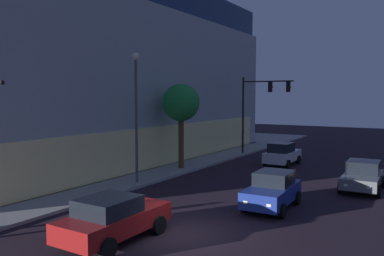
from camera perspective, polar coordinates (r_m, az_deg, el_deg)
name	(u,v)px	position (r m, az deg, el deg)	size (l,w,h in m)	color
ground_plane	(184,234)	(15.70, -1.15, -15.10)	(120.00, 120.00, 0.00)	black
modern_building	(39,77)	(41.49, -21.33, 6.90)	(33.40, 32.14, 14.56)	#4C4C51
traffic_light_far_corner	(261,100)	(35.58, 9.91, 4.08)	(0.64, 4.59, 6.90)	black
street_lamp_sidewalk	(136,101)	(23.63, -8.10, 3.87)	(0.44, 0.44, 7.72)	#4C4C4C
sidewalk_tree	(181,104)	(28.17, -1.61, 3.55)	(2.68, 2.68, 6.07)	brown
car_red	(113,218)	(15.05, -11.35, -12.65)	(4.50, 2.19, 1.67)	maroon
car_blue	(272,190)	(19.29, 11.56, -8.81)	(4.17, 2.12, 1.72)	navy
car_grey	(363,176)	(24.40, 23.47, -6.35)	(4.22, 2.20, 1.65)	slate
car_white	(282,154)	(31.25, 12.92, -3.68)	(4.09, 2.02, 1.76)	silver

